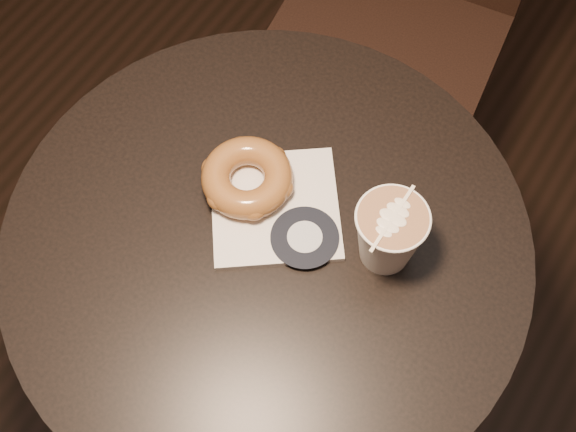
{
  "coord_description": "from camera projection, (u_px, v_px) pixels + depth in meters",
  "views": [
    {
      "loc": [
        0.27,
        -0.36,
        1.7
      ],
      "look_at": [
        0.01,
        0.03,
        0.79
      ],
      "focal_mm": 50.0,
      "sensor_mm": 36.0,
      "label": 1
    }
  ],
  "objects": [
    {
      "name": "doughnut",
      "position": [
        247.0,
        177.0,
        1.06
      ],
      "size": [
        0.12,
        0.12,
        0.04
      ],
      "primitive_type": "torus",
      "color": "brown",
      "rests_on": "pastry_bag"
    },
    {
      "name": "pastry_bag",
      "position": [
        275.0,
        207.0,
        1.06
      ],
      "size": [
        0.23,
        0.23,
        0.01
      ],
      "primitive_type": "cube",
      "rotation": [
        0.0,
        0.0,
        0.65
      ],
      "color": "silver",
      "rests_on": "cafe_table"
    },
    {
      "name": "cafe_table",
      "position": [
        269.0,
        295.0,
        1.23
      ],
      "size": [
        0.7,
        0.7,
        0.75
      ],
      "color": "black",
      "rests_on": "ground"
    },
    {
      "name": "latte_cup",
      "position": [
        389.0,
        236.0,
        0.99
      ],
      "size": [
        0.09,
        0.09,
        0.1
      ],
      "primitive_type": null,
      "color": "white",
      "rests_on": "cafe_table"
    }
  ]
}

